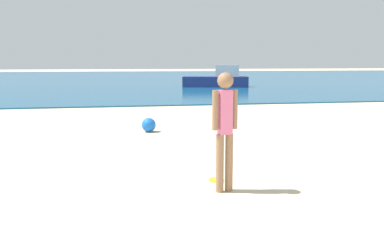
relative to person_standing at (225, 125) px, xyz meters
name	(u,v)px	position (x,y,z in m)	size (l,w,h in m)	color
water	(134,78)	(-0.23, 41.20, -0.97)	(160.00, 60.00, 0.06)	#14567F
person_standing	(225,125)	(0.00, 0.00, 0.00)	(0.40, 0.23, 1.75)	#936B4C
frisbee	(216,180)	(0.01, 0.53, -0.98)	(0.24, 0.24, 0.03)	yellow
boat_near	(218,79)	(5.42, 22.62, -0.38)	(4.97, 2.57, 1.62)	navy
beach_ball	(149,125)	(-0.78, 5.13, -0.80)	(0.39, 0.39, 0.39)	blue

